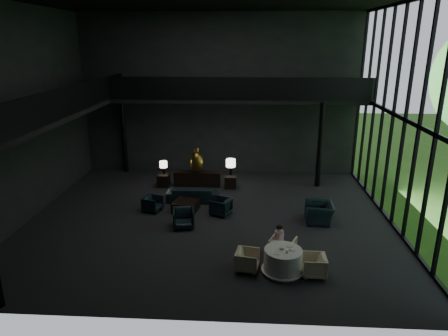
# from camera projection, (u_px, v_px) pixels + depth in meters

# --- Properties ---
(floor) EXTENTS (14.00, 12.00, 0.02)m
(floor) POSITION_uv_depth(u_px,v_px,m) (210.00, 219.00, 15.62)
(floor) COLOR black
(floor) RESTS_ON ground
(wall_back) EXTENTS (14.00, 0.04, 8.00)m
(wall_back) POSITION_uv_depth(u_px,v_px,m) (220.00, 96.00, 20.11)
(wall_back) COLOR black
(wall_back) RESTS_ON ground
(wall_front) EXTENTS (14.00, 0.04, 8.00)m
(wall_front) POSITION_uv_depth(u_px,v_px,m) (183.00, 167.00, 8.70)
(wall_front) COLOR black
(wall_front) RESTS_ON ground
(wall_left) EXTENTS (0.04, 12.00, 8.00)m
(wall_left) POSITION_uv_depth(u_px,v_px,m) (21.00, 116.00, 14.79)
(wall_left) COLOR black
(wall_left) RESTS_ON ground
(curtain_wall) EXTENTS (0.20, 12.00, 8.00)m
(curtain_wall) POSITION_uv_depth(u_px,v_px,m) (405.00, 120.00, 14.02)
(curtain_wall) COLOR black
(curtain_wall) RESTS_ON ground
(mezzanine_left) EXTENTS (2.00, 12.00, 0.25)m
(mezzanine_left) POSITION_uv_depth(u_px,v_px,m) (47.00, 116.00, 14.74)
(mezzanine_left) COLOR black
(mezzanine_left) RESTS_ON wall_left
(mezzanine_back) EXTENTS (12.00, 2.00, 0.25)m
(mezzanine_back) POSITION_uv_depth(u_px,v_px,m) (239.00, 99.00, 19.11)
(mezzanine_back) COLOR black
(mezzanine_back) RESTS_ON wall_back
(railing_left) EXTENTS (0.06, 12.00, 1.00)m
(railing_left) POSITION_uv_depth(u_px,v_px,m) (72.00, 100.00, 14.50)
(railing_left) COLOR black
(railing_left) RESTS_ON mezzanine_left
(railing_back) EXTENTS (12.00, 0.06, 1.00)m
(railing_back) POSITION_uv_depth(u_px,v_px,m) (239.00, 88.00, 17.97)
(railing_back) COLOR black
(railing_back) RESTS_ON mezzanine_back
(column_nw) EXTENTS (0.24, 0.24, 4.00)m
(column_nw) POSITION_uv_depth(u_px,v_px,m) (124.00, 135.00, 20.71)
(column_nw) COLOR black
(column_nw) RESTS_ON floor
(column_ne) EXTENTS (0.24, 0.24, 4.00)m
(column_ne) POSITION_uv_depth(u_px,v_px,m) (320.00, 146.00, 18.55)
(column_ne) COLOR black
(column_ne) RESTS_ON floor
(console) EXTENTS (2.21, 0.50, 0.70)m
(console) POSITION_uv_depth(u_px,v_px,m) (197.00, 179.00, 19.10)
(console) COLOR black
(console) RESTS_ON floor
(bronze_urn) EXTENTS (0.65, 0.65, 1.21)m
(bronze_urn) POSITION_uv_depth(u_px,v_px,m) (197.00, 162.00, 18.75)
(bronze_urn) COLOR #9F6432
(bronze_urn) RESTS_ON console
(side_table_left) EXTENTS (0.54, 0.54, 0.60)m
(side_table_left) POSITION_uv_depth(u_px,v_px,m) (164.00, 180.00, 19.02)
(side_table_left) COLOR black
(side_table_left) RESTS_ON floor
(table_lamp_left) EXTENTS (0.36, 0.36, 0.61)m
(table_lamp_left) POSITION_uv_depth(u_px,v_px,m) (163.00, 165.00, 18.93)
(table_lamp_left) COLOR black
(table_lamp_left) RESTS_ON side_table_left
(side_table_right) EXTENTS (0.53, 0.53, 0.59)m
(side_table_right) POSITION_uv_depth(u_px,v_px,m) (230.00, 182.00, 18.82)
(side_table_right) COLOR black
(side_table_right) RESTS_ON floor
(table_lamp_right) EXTENTS (0.45, 0.45, 0.75)m
(table_lamp_right) POSITION_uv_depth(u_px,v_px,m) (231.00, 164.00, 18.80)
(table_lamp_right) COLOR black
(table_lamp_right) RESTS_ON side_table_right
(sofa) EXTENTS (2.34, 0.70, 0.91)m
(sofa) POSITION_uv_depth(u_px,v_px,m) (193.00, 191.00, 17.24)
(sofa) COLOR black
(sofa) RESTS_ON floor
(lounge_armchair_west) EXTENTS (0.70, 0.73, 0.61)m
(lounge_armchair_west) POSITION_uv_depth(u_px,v_px,m) (153.00, 204.00, 16.24)
(lounge_armchair_west) COLOR black
(lounge_armchair_west) RESTS_ON floor
(lounge_armchair_east) EXTENTS (0.88, 0.90, 0.72)m
(lounge_armchair_east) POSITION_uv_depth(u_px,v_px,m) (221.00, 206.00, 15.89)
(lounge_armchair_east) COLOR black
(lounge_armchair_east) RESTS_ON floor
(lounge_armchair_south) EXTENTS (0.89, 0.85, 0.80)m
(lounge_armchair_south) POSITION_uv_depth(u_px,v_px,m) (183.00, 217.00, 14.78)
(lounge_armchair_south) COLOR black
(lounge_armchair_south) RESTS_ON floor
(window_armchair) EXTENTS (0.84, 1.24, 1.06)m
(window_armchair) POSITION_uv_depth(u_px,v_px,m) (319.00, 209.00, 15.22)
(window_armchair) COLOR black
(window_armchair) RESTS_ON floor
(coffee_table) EXTENTS (1.10, 1.10, 0.41)m
(coffee_table) POSITION_uv_depth(u_px,v_px,m) (186.00, 206.00, 16.30)
(coffee_table) COLOR black
(coffee_table) RESTS_ON floor
(dining_table) EXTENTS (1.29, 1.29, 0.75)m
(dining_table) POSITION_uv_depth(u_px,v_px,m) (283.00, 262.00, 11.91)
(dining_table) COLOR white
(dining_table) RESTS_ON floor
(dining_chair_north) EXTENTS (0.93, 0.90, 0.74)m
(dining_chair_north) POSITION_uv_depth(u_px,v_px,m) (283.00, 247.00, 12.73)
(dining_chair_north) COLOR beige
(dining_chair_north) RESTS_ON floor
(dining_chair_east) EXTENTS (0.59, 0.63, 0.64)m
(dining_chair_east) POSITION_uv_depth(u_px,v_px,m) (314.00, 265.00, 11.76)
(dining_chair_east) COLOR beige
(dining_chair_east) RESTS_ON floor
(dining_chair_west) EXTENTS (0.65, 0.68, 0.62)m
(dining_chair_west) POSITION_uv_depth(u_px,v_px,m) (247.00, 260.00, 12.05)
(dining_chair_west) COLOR beige
(dining_chair_west) RESTS_ON floor
(child) EXTENTS (0.29, 0.29, 0.63)m
(child) POSITION_uv_depth(u_px,v_px,m) (279.00, 234.00, 12.71)
(child) COLOR beige
(child) RESTS_ON dining_chair_north
(plate_a) EXTENTS (0.23, 0.23, 0.01)m
(plate_a) POSITION_uv_depth(u_px,v_px,m) (277.00, 253.00, 11.59)
(plate_a) COLOR white
(plate_a) RESTS_ON dining_table
(plate_b) EXTENTS (0.25, 0.25, 0.02)m
(plate_b) POSITION_uv_depth(u_px,v_px,m) (290.00, 246.00, 12.00)
(plate_b) COLOR white
(plate_b) RESTS_ON dining_table
(saucer) EXTENTS (0.18, 0.18, 0.01)m
(saucer) POSITION_uv_depth(u_px,v_px,m) (293.00, 250.00, 11.73)
(saucer) COLOR white
(saucer) RESTS_ON dining_table
(coffee_cup) EXTENTS (0.11, 0.11, 0.06)m
(coffee_cup) POSITION_uv_depth(u_px,v_px,m) (290.00, 250.00, 11.71)
(coffee_cup) COLOR white
(coffee_cup) RESTS_ON saucer
(cereal_bowl) EXTENTS (0.16, 0.16, 0.08)m
(cereal_bowl) POSITION_uv_depth(u_px,v_px,m) (282.00, 248.00, 11.80)
(cereal_bowl) COLOR white
(cereal_bowl) RESTS_ON dining_table
(cream_pot) EXTENTS (0.08, 0.08, 0.07)m
(cream_pot) POSITION_uv_depth(u_px,v_px,m) (287.00, 252.00, 11.57)
(cream_pot) COLOR #99999E
(cream_pot) RESTS_ON dining_table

